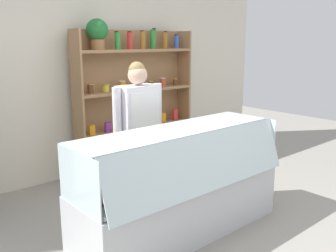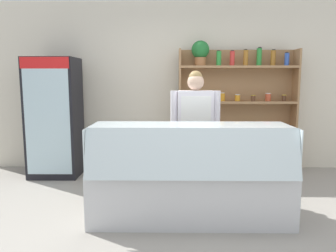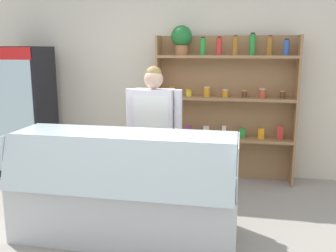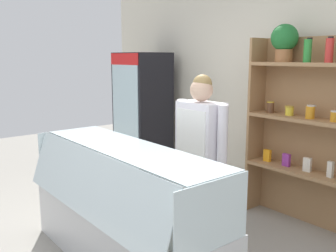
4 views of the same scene
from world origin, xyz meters
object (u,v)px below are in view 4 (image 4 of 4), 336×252
(shelving_unit, at_px, (331,118))
(deli_display_case, at_px, (123,228))
(drinks_fridge, at_px, (142,114))
(shop_clerk, at_px, (200,146))

(shelving_unit, distance_m, deli_display_case, 2.17)
(drinks_fridge, bearing_deg, shelving_unit, 5.57)
(shelving_unit, xyz_separation_m, deli_display_case, (-0.76, -1.85, -0.84))
(drinks_fridge, relative_size, deli_display_case, 0.87)
(drinks_fridge, relative_size, shop_clerk, 1.14)
(shelving_unit, height_order, shop_clerk, shelving_unit)
(deli_display_case, bearing_deg, drinks_fridge, 141.13)
(drinks_fridge, height_order, shelving_unit, shelving_unit)
(shelving_unit, bearing_deg, deli_display_case, -112.44)
(shelving_unit, xyz_separation_m, shop_clerk, (-0.66, -1.07, -0.23))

